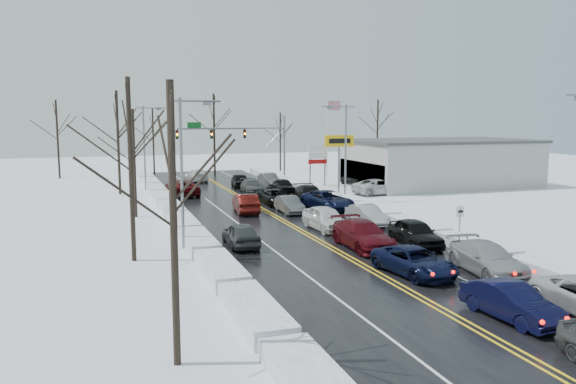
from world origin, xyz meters
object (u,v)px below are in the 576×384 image
object	(u,v)px
tires_plus_sign	(339,145)
dealership_building	(439,163)
oncoming_car_0	(246,213)
flagpole	(328,132)
traffic_signal_mast	(244,137)

from	to	relation	value
tires_plus_sign	dealership_building	xyz separation A→B (m)	(13.48, 2.01, -2.34)
oncoming_car_0	dealership_building	bearing A→B (deg)	-151.42
tires_plus_sign	dealership_building	size ratio (longest dim) A/B	0.29
tires_plus_sign	dealership_building	world-z (taller)	tires_plus_sign
tires_plus_sign	flagpole	xyz separation A→B (m)	(4.67, 14.01, 0.93)
dealership_building	traffic_signal_mast	bearing A→B (deg)	154.05
oncoming_car_0	traffic_signal_mast	bearing A→B (deg)	-98.41
oncoming_car_0	tires_plus_sign	bearing A→B (deg)	-138.44
traffic_signal_mast	dealership_building	world-z (taller)	traffic_signal_mast
flagpole	oncoming_car_0	size ratio (longest dim) A/B	2.07
traffic_signal_mast	flagpole	xyz separation A→B (m)	(11.72, 2.01, 0.45)
oncoming_car_0	flagpole	bearing A→B (deg)	-120.87
flagpole	oncoming_car_0	distance (m)	29.11
traffic_signal_mast	oncoming_car_0	distance (m)	22.22
dealership_building	oncoming_car_0	distance (m)	28.10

